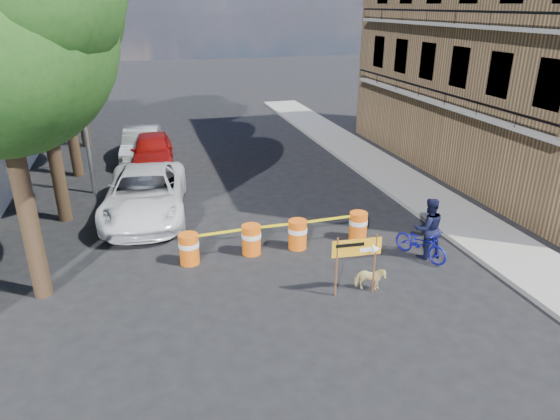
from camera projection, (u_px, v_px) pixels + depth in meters
ground at (321, 296)px, 12.71m from camera, size 120.00×120.00×0.00m
sidewalk_east at (417, 192)px, 19.57m from camera, size 2.40×40.00×0.15m
apartment_building at (533, 27)px, 20.53m from camera, size 8.00×16.00×12.00m
tree_mid_a at (35, 36)px, 14.95m from camera, size 5.25×5.00×8.68m
tree_mid_b at (54, 9)px, 19.12m from camera, size 5.67×5.40×9.62m
tree_far at (69, 19)px, 23.76m from camera, size 5.04×4.80×8.84m
streetlamp at (79, 79)px, 17.99m from camera, size 1.25×0.18×8.00m
barrel_far_left at (189, 248)px, 14.16m from camera, size 0.58×0.58×0.90m
barrel_mid_left at (251, 239)px, 14.71m from camera, size 0.58×0.58×0.90m
barrel_mid_right at (298, 234)px, 15.05m from camera, size 0.58×0.58×0.90m
barrel_far_right at (358, 225)px, 15.62m from camera, size 0.58×0.58×0.90m
detour_sign at (362, 252)px, 12.38m from camera, size 1.28×0.25×1.65m
pedestrian at (428, 228)px, 14.35m from camera, size 0.93×0.75×1.84m
bicycle at (422, 230)px, 14.32m from camera, size 0.93×1.08×1.74m
dog at (370, 279)px, 12.86m from camera, size 0.85×0.62×0.66m
suv_white at (145, 194)px, 17.28m from camera, size 3.29×6.05×1.61m
sedan_red at (152, 150)px, 22.52m from camera, size 2.06×4.59×1.53m
sedan_silver at (142, 144)px, 23.62m from camera, size 2.07×4.67×1.49m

